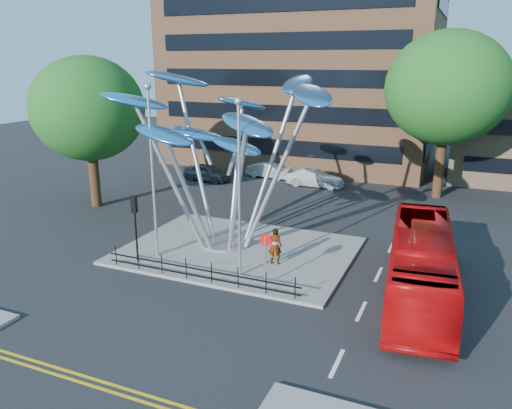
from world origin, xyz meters
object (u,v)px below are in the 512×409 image
at_px(street_lamp_left, 152,157).
at_px(traffic_light_island, 135,215).
at_px(tree_right, 448,88).
at_px(parked_car_right, 315,178).
at_px(parked_car_mid, 270,170).
at_px(street_lamp_right, 239,173).
at_px(no_entry_sign_island, 266,250).
at_px(red_bus, 421,264).
at_px(parked_car_left, 207,172).
at_px(leaf_sculpture, 224,122).
at_px(tree_left, 88,109).
at_px(pedestrian, 275,246).

distance_m(street_lamp_left, traffic_light_island, 2.96).
xyz_separation_m(tree_right, parked_car_right, (-9.47, -0.26, -7.34)).
xyz_separation_m(street_lamp_left, parked_car_mid, (-1.47, 19.50, -4.69)).
bearing_deg(parked_car_mid, street_lamp_right, -156.47).
relative_size(no_entry_sign_island, red_bus, 0.23).
relative_size(street_lamp_left, street_lamp_right, 1.06).
xyz_separation_m(street_lamp_right, traffic_light_island, (-5.50, -0.50, -2.48)).
distance_m(street_lamp_right, parked_car_left, 20.59).
distance_m(leaf_sculpture, traffic_light_island, 6.65).
bearing_deg(parked_car_mid, street_lamp_left, -170.08).
bearing_deg(parked_car_left, tree_left, 168.06).
relative_size(traffic_light_island, parked_car_mid, 0.84).
bearing_deg(pedestrian, parked_car_right, -96.50).
bearing_deg(tree_right, traffic_light_island, -123.69).
relative_size(no_entry_sign_island, pedestrian, 1.30).
bearing_deg(street_lamp_left, tree_right, 55.95).
distance_m(traffic_light_island, parked_car_right, 19.65).
bearing_deg(parked_car_mid, pedestrian, -151.88).
height_order(tree_right, street_lamp_left, tree_right).
bearing_deg(pedestrian, street_lamp_left, -3.21).
relative_size(tree_left, red_bus, 0.95).
bearing_deg(street_lamp_right, parked_car_right, 96.00).
distance_m(leaf_sculpture, parked_car_mid, 17.89).
height_order(street_lamp_right, parked_car_right, street_lamp_right).
distance_m(tree_left, no_entry_sign_island, 18.35).
xyz_separation_m(leaf_sculpture, traffic_light_island, (-2.93, -4.18, -4.26)).
relative_size(traffic_light_island, no_entry_sign_island, 1.40).
xyz_separation_m(traffic_light_island, pedestrian, (6.52, 2.43, -1.53)).
bearing_deg(street_lamp_left, traffic_light_island, -116.57).
xyz_separation_m(tree_right, parked_car_left, (-18.47, -2.13, -7.31)).
xyz_separation_m(no_entry_sign_island, parked_car_right, (-3.47, 19.22, -1.12)).
bearing_deg(tree_right, red_bus, -88.37).
relative_size(leaf_sculpture, street_lamp_right, 1.53).
distance_m(tree_left, red_bus, 23.79).
xyz_separation_m(traffic_light_island, red_bus, (13.50, 1.88, -1.11)).
bearing_deg(street_lamp_right, leaf_sculpture, 124.91).
xyz_separation_m(street_lamp_right, pedestrian, (1.02, 1.93, -4.01)).
bearing_deg(tree_right, street_lamp_right, -111.54).
height_order(tree_right, tree_left, tree_right).
bearing_deg(parked_car_left, parked_car_mid, -47.46).
relative_size(red_bus, parked_car_mid, 2.67).
distance_m(street_lamp_left, parked_car_mid, 20.11).
bearing_deg(red_bus, street_lamp_right, -175.90).
bearing_deg(parked_car_right, leaf_sculpture, 174.85).
distance_m(tree_right, street_lamp_right, 20.64).
xyz_separation_m(red_bus, pedestrian, (-6.98, 0.55, -0.42)).
height_order(street_lamp_left, street_lamp_right, street_lamp_left).
height_order(pedestrian, parked_car_mid, pedestrian).
relative_size(no_entry_sign_island, parked_car_left, 0.57).
height_order(tree_left, parked_car_right, tree_left).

